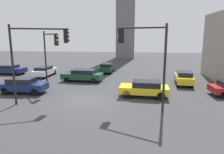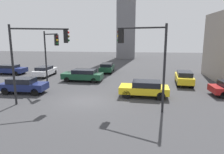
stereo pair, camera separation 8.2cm
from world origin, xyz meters
name	(u,v)px [view 2 (the right image)]	position (x,y,z in m)	size (l,w,h in m)	color
ground_plane	(86,101)	(0.00, 0.00, 0.00)	(104.54, 104.54, 0.00)	#38383A
traffic_light_0	(50,47)	(-4.69, 4.50, 4.01)	(2.78, 3.18, 5.66)	black
traffic_light_1	(38,48)	(-3.38, -0.69, 4.24)	(3.94, 1.85, 5.95)	black
traffic_light_2	(143,50)	(4.40, -1.11, 4.21)	(3.35, 1.60, 5.92)	black
car_1	(184,77)	(9.10, 6.87, 0.77)	(2.07, 4.24, 1.46)	yellow
car_2	(145,88)	(4.72, 1.82, 0.74)	(4.24, 2.13, 1.37)	yellow
car_3	(107,67)	(-0.24, 13.42, 0.72)	(1.79, 4.14, 1.34)	#19472D
car_4	(10,69)	(-13.26, 10.44, 0.69)	(4.29, 2.12, 1.28)	navy
car_5	(83,75)	(-2.13, 7.21, 0.74)	(4.68, 2.11, 1.39)	#19472D
car_6	(23,85)	(-6.21, 1.65, 0.75)	(4.09, 1.70, 1.40)	navy
car_7	(45,71)	(-7.78, 9.47, 0.71)	(1.75, 4.08, 1.31)	silver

